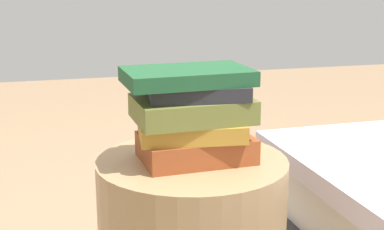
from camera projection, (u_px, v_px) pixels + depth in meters
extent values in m
cube|color=#994723|center=(195.00, 147.00, 1.31)|extent=(0.26, 0.19, 0.06)
cube|color=#B7842D|center=(191.00, 129.00, 1.28)|extent=(0.25, 0.18, 0.04)
cube|color=olive|center=(193.00, 108.00, 1.28)|extent=(0.27, 0.20, 0.05)
cube|color=#28282D|center=(195.00, 89.00, 1.28)|extent=(0.24, 0.20, 0.03)
cube|color=#1E512D|center=(187.00, 76.00, 1.26)|extent=(0.29, 0.19, 0.03)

